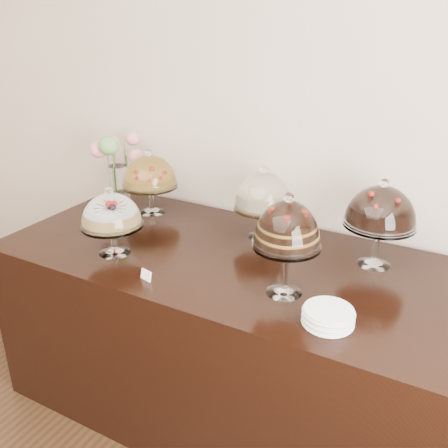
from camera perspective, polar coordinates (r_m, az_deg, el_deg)
The scene contains 10 objects.
wall_back at distance 2.77m, azimuth -0.01°, elevation 13.73°, with size 5.00×0.04×3.00m, color beige.
display_counter at distance 2.58m, azimuth 0.55°, elevation -12.52°, with size 2.20×1.00×0.90m, color black.
cake_stand_sugar_sponge at distance 2.35m, azimuth -12.77°, elevation 1.18°, with size 0.29×0.29×0.33m.
cake_stand_choco_layer at distance 1.94m, azimuth 7.24°, elevation -0.52°, with size 0.27×0.27×0.43m.
cake_stand_cheesecake at distance 2.46m, azimuth 4.52°, elevation 3.45°, with size 0.29×0.29×0.38m.
cake_stand_dark_choco at distance 2.27m, azimuth 17.50°, elevation 1.56°, with size 0.32×0.32×0.41m.
cake_stand_fruit_tart at distance 2.80m, azimuth -8.51°, elevation 5.73°, with size 0.31×0.31×0.37m.
flower_vase at distance 2.98m, azimuth -12.21°, elevation 6.94°, with size 0.29×0.30×0.42m.
plate_stack at distance 1.90m, azimuth 11.82°, elevation -10.31°, with size 0.19×0.19×0.06m.
price_card_left at distance 2.16m, azimuth -8.90°, elevation -5.79°, with size 0.06×0.01×0.04m, color white.
Camera 1 is at (1.33, 0.61, 1.97)m, focal length 40.00 mm.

